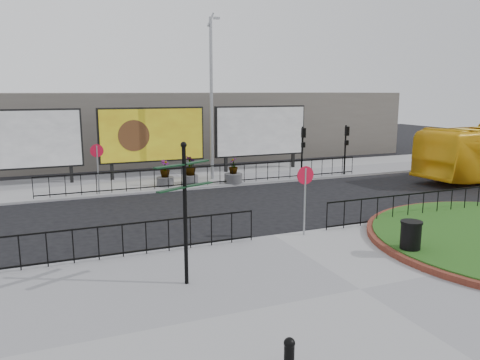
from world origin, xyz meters
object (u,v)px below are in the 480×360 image
planter_c (233,174)px  bollard (289,353)px  litter_bin (411,238)px  lamp_post (212,97)px  planter_b (190,171)px  planter_a (165,176)px  fingerpost_sign (185,200)px  billboard_mid (152,135)px

planter_c → bollard: bearing=-108.3°
litter_bin → lamp_post: bearing=95.8°
planter_c → lamp_post: bearing=114.1°
planter_b → planter_c: size_ratio=1.09×
lamp_post → litter_bin: 15.15m
lamp_post → planter_b: 4.39m
lamp_post → planter_a: (-3.01, -0.95, -4.19)m
fingerpost_sign → litter_bin: bearing=-26.6°
fingerpost_sign → planter_c: (6.23, 12.39, -1.81)m
planter_b → billboard_mid: bearing=118.9°
planter_b → planter_c: (2.22, -0.84, -0.18)m
fingerpost_sign → planter_a: size_ratio=2.68×
fingerpost_sign → planter_b: size_ratio=2.46×
billboard_mid → bollard: (-1.90, -20.44, -2.12)m
lamp_post → fingerpost_sign: bearing=-111.7°
fingerpost_sign → planter_a: fingerpost_sign is taller
lamp_post → planter_b: size_ratio=6.02×
lamp_post → planter_a: 5.25m
fingerpost_sign → lamp_post: bearing=46.2°
lamp_post → billboard_mid: bearing=146.7°
litter_bin → billboard_mid: bearing=105.2°
fingerpost_sign → planter_b: bearing=51.0°
lamp_post → planter_a: bearing=-162.5°
planter_a → planter_c: (3.70, -0.60, -0.04)m
bollard → planter_a: planter_a is taller
litter_bin → bollard: bearing=-148.0°
bollard → planter_a: size_ratio=0.47×
billboard_mid → fingerpost_sign: (-2.53, -15.91, -0.20)m
billboard_mid → bollard: bearing=-95.3°
planter_b → planter_c: bearing=-20.6°
billboard_mid → planter_a: (-0.00, -2.92, -1.97)m
fingerpost_sign → planter_a: (2.53, 12.99, -1.77)m
bollard → lamp_post: bearing=75.1°
lamp_post → planter_b: (-1.53, -0.71, -4.05)m
lamp_post → bollard: 19.60m
billboard_mid → litter_bin: billboard_mid is taller
billboard_mid → planter_b: 3.57m
lamp_post → planter_c: size_ratio=6.57×
lamp_post → planter_b: lamp_post is taller
bollard → litter_bin: litter_bin is taller
planter_a → planter_b: bearing=8.9°
bollard → planter_a: (1.90, 17.52, 0.15)m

